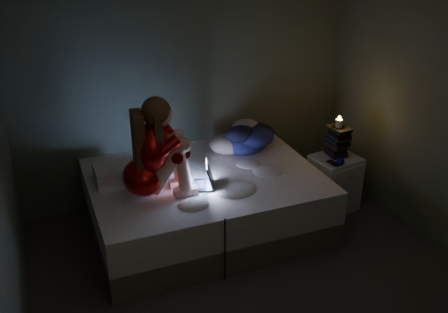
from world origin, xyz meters
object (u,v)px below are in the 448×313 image
laptop (193,175)px  phone (331,163)px  nightstand (334,183)px  candle (339,124)px  bed (205,202)px  woman (142,149)px

laptop → phone: size_ratio=2.47×
nightstand → candle: bearing=58.3°
laptop → candle: size_ratio=4.33×
bed → nightstand: same height
woman → laptop: size_ratio=2.62×
woman → laptop: 0.56m
bed → nightstand: size_ratio=3.64×
bed → woman: (-0.62, -0.19, 0.75)m
bed → phone: bearing=-10.4°
laptop → phone: laptop is taller
laptop → nightstand: laptop is taller
laptop → candle: bearing=22.4°
bed → woman: bearing=-162.9°
bed → laptop: (-0.17, -0.18, 0.42)m
bed → woman: 0.99m
bed → nightstand: bearing=-5.6°
woman → phone: (1.88, -0.04, -0.45)m
laptop → phone: (1.42, -0.05, -0.12)m
bed → phone: 1.31m
laptop → nightstand: bearing=20.6°
bed → candle: size_ratio=26.81×
bed → laptop: laptop is taller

